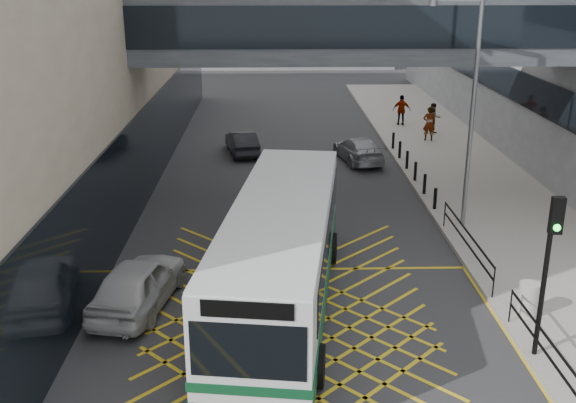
{
  "coord_description": "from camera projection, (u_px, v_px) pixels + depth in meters",
  "views": [
    {
      "loc": [
        -0.52,
        -16.19,
        9.56
      ],
      "look_at": [
        0.0,
        4.0,
        2.6
      ],
      "focal_mm": 42.0,
      "sensor_mm": 36.0,
      "label": 1
    }
  ],
  "objects": [
    {
      "name": "ground",
      "position": [
        292.0,
        339.0,
        18.43
      ],
      "size": [
        120.0,
        120.0,
        0.0
      ],
      "primitive_type": "plane",
      "color": "#333335"
    },
    {
      "name": "skybridge",
      "position": [
        357.0,
        23.0,
        27.4
      ],
      "size": [
        20.0,
        4.1,
        3.0
      ],
      "color": "#3E4348",
      "rests_on": "ground"
    },
    {
      "name": "pavement",
      "position": [
        467.0,
        175.0,
        32.8
      ],
      "size": [
        6.0,
        54.0,
        0.16
      ],
      "primitive_type": "cube",
      "color": "#9B968D",
      "rests_on": "ground"
    },
    {
      "name": "box_junction",
      "position": [
        292.0,
        339.0,
        18.43
      ],
      "size": [
        12.0,
        9.0,
        0.01
      ],
      "color": "gold",
      "rests_on": "ground"
    },
    {
      "name": "bus",
      "position": [
        282.0,
        251.0,
        19.68
      ],
      "size": [
        4.29,
        12.14,
        3.33
      ],
      "rotation": [
        0.0,
        0.0,
        -0.13
      ],
      "color": "silver",
      "rests_on": "ground"
    },
    {
      "name": "car_white",
      "position": [
        138.0,
        283.0,
        19.95
      ],
      "size": [
        2.87,
        5.17,
        1.55
      ],
      "primitive_type": "imported",
      "rotation": [
        0.0,
        0.0,
        2.95
      ],
      "color": "silver",
      "rests_on": "ground"
    },
    {
      "name": "car_dark",
      "position": [
        242.0,
        143.0,
        36.74
      ],
      "size": [
        2.39,
        4.3,
        1.27
      ],
      "primitive_type": "imported",
      "rotation": [
        0.0,
        0.0,
        3.35
      ],
      "color": "black",
      "rests_on": "ground"
    },
    {
      "name": "car_silver",
      "position": [
        358.0,
        149.0,
        35.29
      ],
      "size": [
        2.63,
        4.62,
        1.35
      ],
      "primitive_type": "imported",
      "rotation": [
        0.0,
        0.0,
        3.33
      ],
      "color": "#919299",
      "rests_on": "ground"
    },
    {
      "name": "traffic_light",
      "position": [
        550.0,
        255.0,
        16.39
      ],
      "size": [
        0.31,
        0.51,
        4.36
      ],
      "rotation": [
        0.0,
        0.0,
        -0.06
      ],
      "color": "black",
      "rests_on": "pavement"
    },
    {
      "name": "street_lamp",
      "position": [
        468.0,
        101.0,
        24.77
      ],
      "size": [
        1.92,
        0.62,
        8.46
      ],
      "rotation": [
        0.0,
        0.0,
        -0.21
      ],
      "color": "slate",
      "rests_on": "pavement"
    },
    {
      "name": "litter_bin",
      "position": [
        528.0,
        299.0,
        19.22
      ],
      "size": [
        0.58,
        0.58,
        1.0
      ],
      "primitive_type": "cylinder",
      "color": "#ADA89E",
      "rests_on": "pavement"
    },
    {
      "name": "kerb_railings",
      "position": [
        497.0,
        279.0,
        19.97
      ],
      "size": [
        0.05,
        12.54,
        1.0
      ],
      "color": "black",
      "rests_on": "pavement"
    },
    {
      "name": "bollards",
      "position": [
        411.0,
        165.0,
        32.56
      ],
      "size": [
        0.14,
        10.14,
        0.9
      ],
      "color": "black",
      "rests_on": "pavement"
    },
    {
      "name": "pedestrian_a",
      "position": [
        429.0,
        124.0,
        38.89
      ],
      "size": [
        0.82,
        0.61,
        1.97
      ],
      "primitive_type": "imported",
      "rotation": [
        0.0,
        0.0,
        3.08
      ],
      "color": "gray",
      "rests_on": "pavement"
    },
    {
      "name": "pedestrian_b",
      "position": [
        434.0,
        119.0,
        40.6
      ],
      "size": [
        0.95,
        0.63,
        1.82
      ],
      "primitive_type": "imported",
      "rotation": [
        0.0,
        0.0,
        0.13
      ],
      "color": "gray",
      "rests_on": "pavement"
    },
    {
      "name": "pedestrian_c",
      "position": [
        402.0,
        110.0,
        42.83
      ],
      "size": [
        1.18,
        0.68,
        1.9
      ],
      "primitive_type": "imported",
      "rotation": [
        0.0,
        0.0,
        3.01
      ],
      "color": "gray",
      "rests_on": "pavement"
    }
  ]
}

